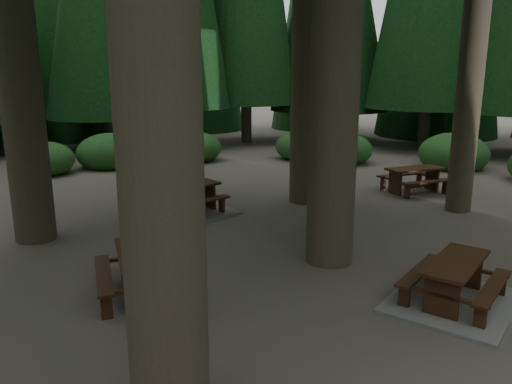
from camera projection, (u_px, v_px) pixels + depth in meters
name	position (u px, v px, depth m)	size (l,w,h in m)	color
ground	(294.00, 271.00, 8.65)	(80.00, 80.00, 0.00)	#595148
picnic_table_a	(454.00, 290.00, 7.40)	(2.55, 2.44, 0.67)	gray
picnic_table_b	(140.00, 267.00, 7.63)	(1.37, 1.66, 0.69)	black
picnic_table_c	(186.00, 204.00, 12.03)	(2.58, 2.35, 0.73)	gray
picnic_table_d	(414.00, 176.00, 14.16)	(1.65, 1.34, 0.71)	black
shrub_ring	(310.00, 232.00, 9.49)	(23.86, 24.64, 1.49)	#1C5221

